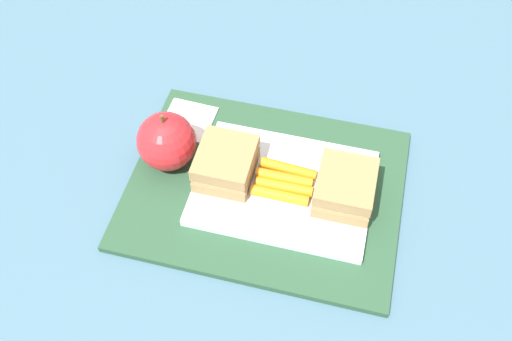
{
  "coord_description": "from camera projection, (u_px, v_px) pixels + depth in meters",
  "views": [
    {
      "loc": [
        -0.09,
        0.43,
        0.64
      ],
      "look_at": [
        0.01,
        0.0,
        0.04
      ],
      "focal_mm": 40.5,
      "sensor_mm": 36.0,
      "label": 1
    }
  ],
  "objects": [
    {
      "name": "ground_plane",
      "position": [
        265.0,
        191.0,
        0.78
      ],
      "size": [
        2.4,
        2.4,
        0.0
      ],
      "primitive_type": "plane",
      "color": "#42667A"
    },
    {
      "name": "lunchbag_mat",
      "position": [
        265.0,
        189.0,
        0.77
      ],
      "size": [
        0.36,
        0.28,
        0.01
      ],
      "primitive_type": "cube",
      "color": "#284C33",
      "rests_on": "ground_plane"
    },
    {
      "name": "food_tray",
      "position": [
        284.0,
        188.0,
        0.76
      ],
      "size": [
        0.23,
        0.17,
        0.01
      ],
      "primitive_type": "cube",
      "color": "white",
      "rests_on": "lunchbag_mat"
    },
    {
      "name": "sandwich_half_left",
      "position": [
        345.0,
        187.0,
        0.73
      ],
      "size": [
        0.07,
        0.08,
        0.04
      ],
      "color": "#9E7A4C",
      "rests_on": "food_tray"
    },
    {
      "name": "sandwich_half_right",
      "position": [
        226.0,
        163.0,
        0.75
      ],
      "size": [
        0.07,
        0.08,
        0.04
      ],
      "color": "#9E7A4C",
      "rests_on": "food_tray"
    },
    {
      "name": "carrot_sticks_bundle",
      "position": [
        284.0,
        182.0,
        0.75
      ],
      "size": [
        0.08,
        0.06,
        0.02
      ],
      "color": "orange",
      "rests_on": "food_tray"
    },
    {
      "name": "apple",
      "position": [
        167.0,
        141.0,
        0.76
      ],
      "size": [
        0.08,
        0.08,
        0.09
      ],
      "color": "red",
      "rests_on": "lunchbag_mat"
    },
    {
      "name": "paper_napkin",
      "position": [
        188.0,
        121.0,
        0.83
      ],
      "size": [
        0.07,
        0.07,
        0.0
      ],
      "primitive_type": "cube",
      "rotation": [
        0.0,
        0.0,
        -0.04
      ],
      "color": "white",
      "rests_on": "lunchbag_mat"
    }
  ]
}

